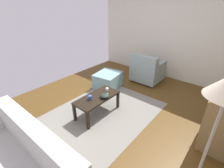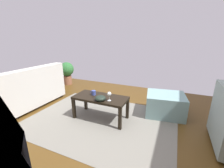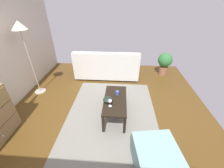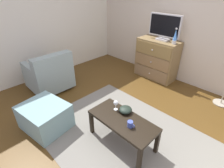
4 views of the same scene
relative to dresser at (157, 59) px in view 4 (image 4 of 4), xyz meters
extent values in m
cube|color=#523716|center=(0.59, -1.85, -0.49)|extent=(5.76, 4.79, 0.05)
cube|color=beige|center=(0.59, 0.31, 0.93)|extent=(5.76, 0.12, 2.80)
cube|color=silver|center=(-2.05, -1.85, 0.93)|extent=(0.12, 4.79, 2.80)
cube|color=slate|center=(0.79, -2.05, -0.46)|extent=(2.60, 1.90, 0.01)
cube|color=olive|center=(0.00, 0.01, 0.00)|extent=(0.96, 0.45, 0.94)
cube|color=brown|center=(0.00, -0.23, -0.29)|extent=(0.90, 0.02, 0.27)
sphere|color=silver|center=(0.00, -0.24, -0.29)|extent=(0.03, 0.03, 0.03)
cube|color=olive|center=(0.00, -0.23, 0.00)|extent=(0.90, 0.02, 0.27)
sphere|color=silver|center=(0.00, -0.24, 0.00)|extent=(0.03, 0.03, 0.03)
cube|color=olive|center=(0.00, -0.23, 0.29)|extent=(0.90, 0.02, 0.27)
sphere|color=silver|center=(0.00, -0.24, 0.29)|extent=(0.03, 0.03, 0.03)
cube|color=silver|center=(0.07, 0.03, 0.49)|extent=(0.28, 0.18, 0.04)
cylinder|color=silver|center=(0.07, 0.03, 0.53)|extent=(0.04, 0.04, 0.05)
cube|color=silver|center=(0.07, 0.03, 0.79)|extent=(0.73, 0.05, 0.47)
cube|color=black|center=(0.07, 0.00, 0.79)|extent=(0.68, 0.01, 0.42)
cylinder|color=#B7B7BC|center=(0.38, -0.04, 0.51)|extent=(0.09, 0.09, 0.08)
cone|color=#4C8CE5|center=(0.38, -0.04, 0.66)|extent=(0.08, 0.08, 0.22)
cylinder|color=#B7B7BC|center=(0.38, -0.04, 0.78)|extent=(0.04, 0.04, 0.03)
cube|color=black|center=(0.36, -1.92, -0.27)|extent=(0.05, 0.05, 0.39)
cube|color=black|center=(1.28, -1.92, -0.27)|extent=(0.05, 0.05, 0.39)
cube|color=black|center=(0.36, -2.31, -0.27)|extent=(0.05, 0.05, 0.39)
cube|color=black|center=(1.28, -2.31, -0.27)|extent=(0.05, 0.05, 0.39)
cube|color=black|center=(0.82, -2.12, -0.06)|extent=(0.97, 0.45, 0.04)
cylinder|color=silver|center=(0.60, -2.03, -0.04)|extent=(0.06, 0.06, 0.00)
cylinder|color=silver|center=(0.60, -2.03, 0.01)|extent=(0.01, 0.01, 0.09)
sphere|color=silver|center=(0.60, -2.03, 0.08)|extent=(0.07, 0.07, 0.07)
cylinder|color=#3B4D9E|center=(0.98, -2.15, 0.00)|extent=(0.08, 0.08, 0.08)
torus|color=#3B4D9E|center=(1.03, -2.15, 0.01)|extent=(0.05, 0.01, 0.05)
ellipsoid|color=black|center=(0.74, -1.98, 0.00)|extent=(0.19, 0.19, 0.08)
cylinder|color=#332319|center=(-1.66, -1.80, -0.44)|extent=(0.05, 0.05, 0.05)
cylinder|color=#332319|center=(-1.66, -2.44, -0.44)|extent=(0.05, 0.05, 0.05)
cylinder|color=#332319|center=(-1.02, -1.80, -0.44)|extent=(0.05, 0.05, 0.05)
cylinder|color=#332319|center=(-1.02, -2.44, -0.44)|extent=(0.05, 0.05, 0.05)
cube|color=gray|center=(-1.34, -2.12, -0.23)|extent=(0.80, 0.81, 0.38)
cube|color=gray|center=(-1.04, -2.12, 0.17)|extent=(0.20, 0.81, 0.43)
cube|color=gray|center=(-1.34, -1.78, 0.06)|extent=(0.76, 0.12, 0.20)
cube|color=gray|center=(-1.34, -2.46, 0.06)|extent=(0.76, 0.12, 0.20)
cylinder|color=#535481|center=(-1.59, -2.14, 0.04)|extent=(0.16, 0.40, 0.16)
cube|color=#759A9E|center=(-0.26, -2.76, -0.26)|extent=(0.78, 0.70, 0.42)
cylinder|color=#A59E8C|center=(1.56, -0.05, -0.46)|extent=(0.28, 0.28, 0.02)
camera|label=1|loc=(2.83, -0.04, 1.73)|focal=26.15mm
camera|label=2|loc=(-0.36, 0.05, 0.97)|focal=23.57mm
camera|label=3|loc=(-1.40, -2.21, 1.72)|focal=22.34mm
camera|label=4|loc=(1.98, -3.48, 1.57)|focal=27.51mm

